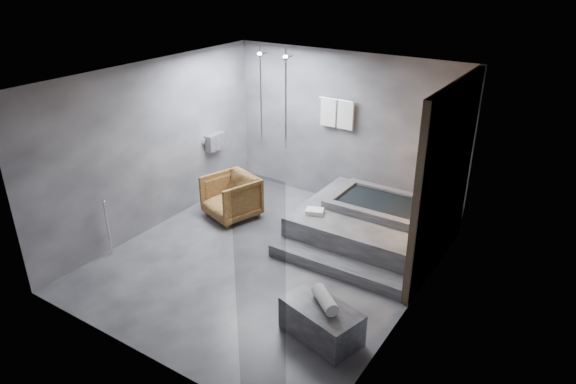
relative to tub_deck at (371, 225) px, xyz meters
The scene contains 7 objects.
room 2.02m from the tub_deck, 118.47° to the right, with size 5.00×5.04×2.82m.
tub_deck is the anchor object (origin of this frame).
tub_step 1.19m from the tub_deck, 90.00° to the right, with size 2.20×0.36×0.18m, color #38383A.
concrete_bench 2.59m from the tub_deck, 78.72° to the right, with size 0.97×0.54×0.44m, color #2F2F31.
driftwood_chair 2.49m from the tub_deck, 165.46° to the right, with size 0.82×0.85×0.77m, color #442A11.
rolled_towel 2.57m from the tub_deck, 78.19° to the right, with size 0.17×0.17×0.47m, color white.
deck_towel 0.98m from the tub_deck, 142.20° to the right, with size 0.27×0.20×0.07m, color white.
Camera 1 is at (3.93, -5.51, 4.25)m, focal length 32.00 mm.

